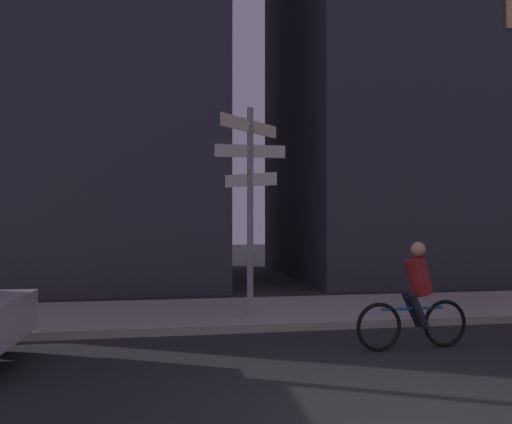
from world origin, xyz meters
The scene contains 4 objects.
sidewalk_kerb centered at (0.00, 6.19, 0.07)m, with size 40.00×3.30×0.14m, color #9E9991.
signpost centered at (-0.80, 5.43, 2.53)m, with size 1.36×1.28×3.94m.
cyclist centered at (1.30, 2.98, 0.75)m, with size 1.82×0.35×1.61m.
building_left_block centered at (-7.07, 14.23, 9.30)m, with size 12.88×9.99×18.60m.
Camera 1 is at (-2.48, -4.47, 1.91)m, focal length 37.28 mm.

